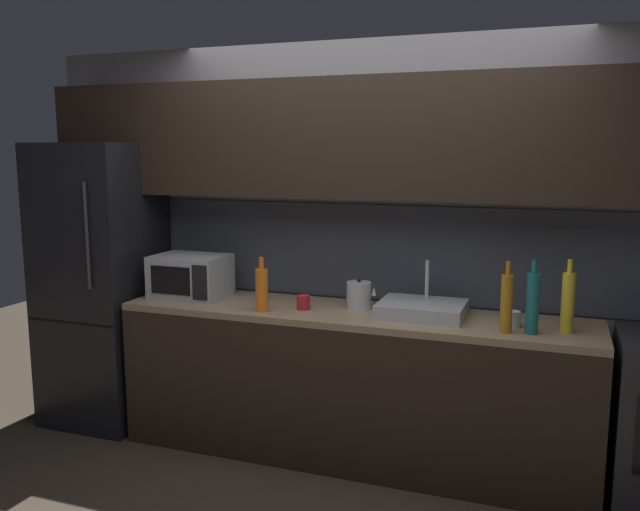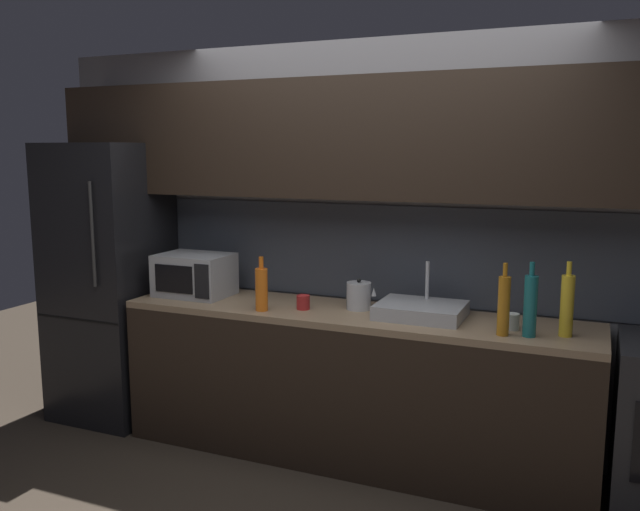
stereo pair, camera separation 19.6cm
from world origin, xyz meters
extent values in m
cube|color=slate|center=(0.00, 1.30, 1.25)|extent=(4.52, 0.10, 2.50)
cube|color=#3D424C|center=(0.00, 1.25, 1.20)|extent=(4.52, 0.01, 0.60)
cube|color=black|center=(0.00, 1.08, 1.90)|extent=(4.16, 0.34, 0.70)
cube|color=black|center=(0.00, 0.90, 0.43)|extent=(2.78, 0.60, 0.86)
cube|color=#8C7256|center=(0.00, 0.90, 0.88)|extent=(2.78, 0.60, 0.04)
cube|color=black|center=(-1.77, 0.90, 0.94)|extent=(0.68, 0.66, 1.88)
cube|color=black|center=(-1.77, 0.57, 0.75)|extent=(0.67, 0.00, 0.01)
cylinder|color=#333333|center=(-1.58, 0.55, 1.32)|extent=(0.02, 0.02, 0.66)
cube|color=#A8AAAF|center=(-1.09, 0.92, 1.04)|extent=(0.46, 0.34, 0.27)
cube|color=black|center=(-1.13, 0.75, 1.04)|extent=(0.28, 0.01, 0.18)
cube|color=black|center=(-0.93, 0.75, 1.04)|extent=(0.10, 0.01, 0.22)
cube|color=#ADAFB5|center=(0.41, 0.93, 0.94)|extent=(0.48, 0.38, 0.08)
cylinder|color=silver|center=(0.41, 1.06, 1.09)|extent=(0.02, 0.02, 0.22)
cylinder|color=#B7BABF|center=(0.02, 0.98, 0.98)|extent=(0.15, 0.15, 0.16)
sphere|color=black|center=(0.02, 0.98, 1.07)|extent=(0.02, 0.02, 0.02)
cone|color=#B7BABF|center=(0.11, 0.98, 1.01)|extent=(0.03, 0.03, 0.05)
cylinder|color=#B27019|center=(0.88, 0.73, 1.05)|extent=(0.06, 0.06, 0.30)
cylinder|color=#B27019|center=(0.88, 0.73, 1.24)|extent=(0.02, 0.02, 0.07)
cylinder|color=gold|center=(1.18, 0.84, 1.06)|extent=(0.07, 0.07, 0.31)
cylinder|color=gold|center=(1.18, 0.84, 1.25)|extent=(0.03, 0.03, 0.07)
cylinder|color=orange|center=(-0.50, 0.72, 1.03)|extent=(0.07, 0.07, 0.25)
cylinder|color=orange|center=(-0.50, 0.72, 1.19)|extent=(0.03, 0.03, 0.07)
cylinder|color=#19666B|center=(1.01, 0.76, 1.06)|extent=(0.07, 0.07, 0.31)
cylinder|color=#19666B|center=(1.01, 0.76, 1.25)|extent=(0.03, 0.03, 0.07)
cylinder|color=silver|center=(0.91, 0.86, 0.94)|extent=(0.07, 0.07, 0.09)
cylinder|color=#A82323|center=(-0.28, 0.84, 0.94)|extent=(0.08, 0.08, 0.09)
camera|label=1|loc=(1.11, -2.69, 1.83)|focal=36.93mm
camera|label=2|loc=(1.29, -2.62, 1.83)|focal=36.93mm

